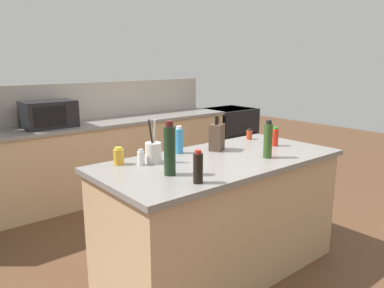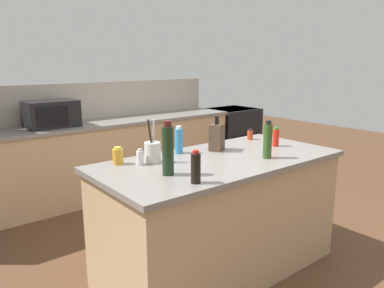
% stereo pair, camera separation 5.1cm
% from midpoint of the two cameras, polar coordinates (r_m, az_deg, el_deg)
% --- Properties ---
extents(ground_plane, '(14.00, 14.00, 0.00)m').
position_cam_midpoint_polar(ground_plane, '(3.25, 3.68, -18.38)').
color(ground_plane, brown).
extents(back_counter_run, '(3.16, 0.66, 0.94)m').
position_cam_midpoint_polar(back_counter_run, '(4.91, -11.45, -1.76)').
color(back_counter_run, tan).
rests_on(back_counter_run, ground_plane).
extents(wall_backsplash, '(3.12, 0.03, 0.46)m').
position_cam_midpoint_polar(wall_backsplash, '(5.07, -13.51, 6.62)').
color(wall_backsplash, '#B2A899').
rests_on(wall_backsplash, back_counter_run).
extents(kitchen_island, '(1.94, 0.93, 0.94)m').
position_cam_midpoint_polar(kitchen_island, '(3.03, 3.81, -10.73)').
color(kitchen_island, tan).
rests_on(kitchen_island, ground_plane).
extents(range_oven, '(0.76, 0.65, 0.92)m').
position_cam_midpoint_polar(range_oven, '(6.09, 5.33, 1.18)').
color(range_oven, black).
rests_on(range_oven, ground_plane).
extents(microwave, '(0.55, 0.39, 0.30)m').
position_cam_midpoint_polar(microwave, '(4.47, -21.29, 4.27)').
color(microwave, black).
rests_on(microwave, back_counter_run).
extents(knife_block, '(0.16, 0.15, 0.29)m').
position_cam_midpoint_polar(knife_block, '(3.10, 3.35, 1.09)').
color(knife_block, '#4C3828').
rests_on(knife_block, kitchen_island).
extents(utensil_crock, '(0.12, 0.12, 0.32)m').
position_cam_midpoint_polar(utensil_crock, '(2.75, -6.43, -1.17)').
color(utensil_crock, beige).
rests_on(utensil_crock, kitchen_island).
extents(honey_jar, '(0.08, 0.08, 0.13)m').
position_cam_midpoint_polar(honey_jar, '(2.74, -11.62, -1.87)').
color(honey_jar, gold).
rests_on(honey_jar, kitchen_island).
extents(soy_sauce_bottle, '(0.06, 0.06, 0.21)m').
position_cam_midpoint_polar(soy_sauce_bottle, '(2.27, 0.30, -3.62)').
color(soy_sauce_bottle, black).
rests_on(soy_sauce_bottle, kitchen_island).
extents(dish_soap_bottle, '(0.06, 0.06, 0.22)m').
position_cam_midpoint_polar(dish_soap_bottle, '(3.00, -2.46, 0.54)').
color(dish_soap_bottle, '#3384BC').
rests_on(dish_soap_bottle, kitchen_island).
extents(wine_bottle, '(0.08, 0.08, 0.36)m').
position_cam_midpoint_polar(wine_bottle, '(2.42, -4.02, -0.90)').
color(wine_bottle, black).
rests_on(wine_bottle, kitchen_island).
extents(spice_jar_paprika, '(0.05, 0.05, 0.10)m').
position_cam_midpoint_polar(spice_jar_paprika, '(3.58, 8.32, 1.44)').
color(spice_jar_paprika, '#B73D1E').
rests_on(spice_jar_paprika, kitchen_island).
extents(salt_shaker, '(0.05, 0.05, 0.12)m').
position_cam_midpoint_polar(salt_shaker, '(2.70, -8.33, -2.08)').
color(salt_shaker, silver).
rests_on(salt_shaker, kitchen_island).
extents(hot_sauce_bottle, '(0.05, 0.05, 0.17)m').
position_cam_midpoint_polar(hot_sauce_bottle, '(3.34, 12.10, 1.05)').
color(hot_sauce_bottle, red).
rests_on(hot_sauce_bottle, kitchen_island).
extents(olive_oil_bottle, '(0.07, 0.07, 0.29)m').
position_cam_midpoint_polar(olive_oil_bottle, '(2.91, 11.02, 0.57)').
color(olive_oil_bottle, '#2D4C1E').
rests_on(olive_oil_bottle, kitchen_island).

